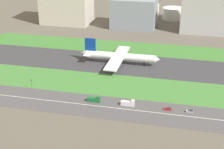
{
  "coord_description": "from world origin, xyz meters",
  "views": [
    {
      "loc": [
        48.56,
        -248.43,
        100.41
      ],
      "look_at": [
        -1.16,
        -36.5,
        6.0
      ],
      "focal_mm": 53.74,
      "sensor_mm": 36.0,
      "label": 1
    }
  ],
  "objects_px": {
    "car_1": "(190,111)",
    "office_tower": "(206,10)",
    "traffic_light": "(31,83)",
    "airliner": "(118,56)",
    "truck_2": "(94,99)",
    "fuel_tank_west": "(151,11)",
    "fuel_tank_centre": "(173,14)",
    "car_0": "(168,109)",
    "truck_0": "(128,103)",
    "hangar_building": "(134,13)"
  },
  "relations": [
    {
      "from": "car_0",
      "to": "airliner",
      "type": "bearing_deg",
      "value": 123.91
    },
    {
      "from": "airliner",
      "to": "office_tower",
      "type": "height_order",
      "value": "office_tower"
    },
    {
      "from": "car_0",
      "to": "fuel_tank_centre",
      "type": "xyz_separation_m",
      "value": [
        -12.08,
        227.0,
        6.08
      ]
    },
    {
      "from": "fuel_tank_west",
      "to": "truck_2",
      "type": "bearing_deg",
      "value": -91.81
    },
    {
      "from": "hangar_building",
      "to": "car_1",
      "type": "bearing_deg",
      "value": -70.25
    },
    {
      "from": "airliner",
      "to": "car_1",
      "type": "height_order",
      "value": "airliner"
    },
    {
      "from": "car_1",
      "to": "traffic_light",
      "type": "height_order",
      "value": "traffic_light"
    },
    {
      "from": "car_1",
      "to": "truck_0",
      "type": "xyz_separation_m",
      "value": [
        -37.63,
        -0.0,
        0.75
      ]
    },
    {
      "from": "truck_0",
      "to": "office_tower",
      "type": "relative_size",
      "value": 0.16
    },
    {
      "from": "airliner",
      "to": "truck_2",
      "type": "xyz_separation_m",
      "value": [
        -0.82,
        -68.0,
        -4.56
      ]
    },
    {
      "from": "car_1",
      "to": "truck_2",
      "type": "xyz_separation_m",
      "value": [
        -59.5,
        -0.0,
        0.75
      ]
    },
    {
      "from": "traffic_light",
      "to": "fuel_tank_west",
      "type": "distance_m",
      "value": 225.56
    },
    {
      "from": "airliner",
      "to": "fuel_tank_west",
      "type": "height_order",
      "value": "airliner"
    },
    {
      "from": "fuel_tank_west",
      "to": "car_1",
      "type": "bearing_deg",
      "value": -77.02
    },
    {
      "from": "truck_2",
      "to": "truck_0",
      "type": "height_order",
      "value": "same"
    },
    {
      "from": "truck_2",
      "to": "traffic_light",
      "type": "relative_size",
      "value": 1.17
    },
    {
      "from": "fuel_tank_west",
      "to": "fuel_tank_centre",
      "type": "distance_m",
      "value": 27.3
    },
    {
      "from": "car_1",
      "to": "car_0",
      "type": "relative_size",
      "value": 1.0
    },
    {
      "from": "truck_2",
      "to": "office_tower",
      "type": "bearing_deg",
      "value": 68.8
    },
    {
      "from": "car_1",
      "to": "fuel_tank_west",
      "type": "height_order",
      "value": "fuel_tank_west"
    },
    {
      "from": "traffic_light",
      "to": "fuel_tank_west",
      "type": "relative_size",
      "value": 0.36
    },
    {
      "from": "car_1",
      "to": "fuel_tank_west",
      "type": "distance_m",
      "value": 233.08
    },
    {
      "from": "truck_2",
      "to": "traffic_light",
      "type": "xyz_separation_m",
      "value": [
        -46.59,
        7.99,
        2.62
      ]
    },
    {
      "from": "car_1",
      "to": "office_tower",
      "type": "bearing_deg",
      "value": 86.51
    },
    {
      "from": "airliner",
      "to": "fuel_tank_west",
      "type": "xyz_separation_m",
      "value": [
        6.37,
        159.0,
        2.42
      ]
    },
    {
      "from": "truck_0",
      "to": "traffic_light",
      "type": "xyz_separation_m",
      "value": [
        -68.46,
        7.99,
        2.62
      ]
    },
    {
      "from": "truck_0",
      "to": "truck_2",
      "type": "bearing_deg",
      "value": 180.0
    },
    {
      "from": "hangar_building",
      "to": "office_tower",
      "type": "bearing_deg",
      "value": 0.0
    },
    {
      "from": "car_0",
      "to": "office_tower",
      "type": "bearing_deg",
      "value": 82.47
    },
    {
      "from": "car_1",
      "to": "truck_2",
      "type": "relative_size",
      "value": 0.52
    },
    {
      "from": "traffic_light",
      "to": "fuel_tank_centre",
      "type": "height_order",
      "value": "fuel_tank_centre"
    },
    {
      "from": "car_0",
      "to": "fuel_tank_west",
      "type": "height_order",
      "value": "fuel_tank_west"
    },
    {
      "from": "hangar_building",
      "to": "fuel_tank_west",
      "type": "xyz_separation_m",
      "value": [
        13.04,
        45.0,
        -7.37
      ]
    },
    {
      "from": "traffic_light",
      "to": "fuel_tank_west",
      "type": "xyz_separation_m",
      "value": [
        53.79,
        219.01,
        4.36
      ]
    },
    {
      "from": "airliner",
      "to": "fuel_tank_west",
      "type": "distance_m",
      "value": 159.15
    },
    {
      "from": "airliner",
      "to": "truck_2",
      "type": "distance_m",
      "value": 68.16
    },
    {
      "from": "car_1",
      "to": "traffic_light",
      "type": "distance_m",
      "value": 106.45
    },
    {
      "from": "car_1",
      "to": "traffic_light",
      "type": "bearing_deg",
      "value": 175.69
    },
    {
      "from": "truck_2",
      "to": "hangar_building",
      "type": "height_order",
      "value": "hangar_building"
    },
    {
      "from": "car_1",
      "to": "fuel_tank_centre",
      "type": "height_order",
      "value": "fuel_tank_centre"
    },
    {
      "from": "fuel_tank_west",
      "to": "fuel_tank_centre",
      "type": "height_order",
      "value": "fuel_tank_west"
    },
    {
      "from": "truck_2",
      "to": "car_0",
      "type": "relative_size",
      "value": 1.91
    },
    {
      "from": "truck_0",
      "to": "fuel_tank_centre",
      "type": "height_order",
      "value": "fuel_tank_centre"
    },
    {
      "from": "airliner",
      "to": "truck_2",
      "type": "bearing_deg",
      "value": -90.69
    },
    {
      "from": "office_tower",
      "to": "fuel_tank_west",
      "type": "bearing_deg",
      "value": 144.64
    },
    {
      "from": "car_1",
      "to": "fuel_tank_centre",
      "type": "relative_size",
      "value": 0.17
    },
    {
      "from": "car_0",
      "to": "traffic_light",
      "type": "distance_m",
      "value": 93.52
    },
    {
      "from": "airliner",
      "to": "car_1",
      "type": "relative_size",
      "value": 14.77
    },
    {
      "from": "car_0",
      "to": "fuel_tank_west",
      "type": "bearing_deg",
      "value": 99.83
    },
    {
      "from": "car_1",
      "to": "traffic_light",
      "type": "relative_size",
      "value": 0.61
    }
  ]
}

